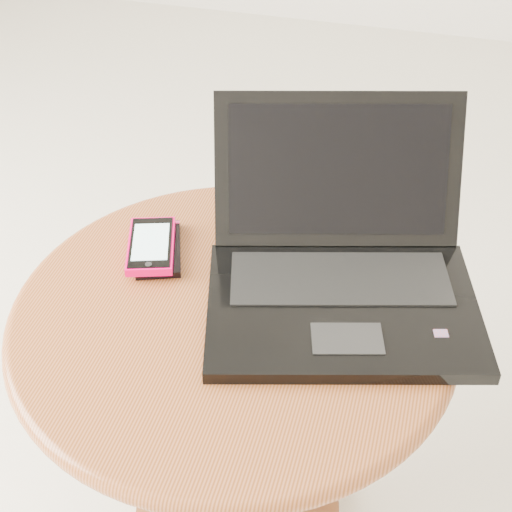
# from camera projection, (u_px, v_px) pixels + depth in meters

# --- Properties ---
(table) EXTENTS (0.57, 0.57, 0.45)m
(table) POSITION_uv_depth(u_px,v_px,m) (234.00, 363.00, 1.04)
(table) COLOR #4C230D
(table) RESTS_ON ground
(laptop) EXTENTS (0.40, 0.40, 0.21)m
(laptop) POSITION_uv_depth(u_px,v_px,m) (341.00, 267.00, 0.98)
(laptop) COLOR black
(laptop) RESTS_ON table
(phone_black) EXTENTS (0.10, 0.13, 0.01)m
(phone_black) POSITION_uv_depth(u_px,v_px,m) (158.00, 249.00, 1.06)
(phone_black) COLOR black
(phone_black) RESTS_ON table
(phone_pink) EXTENTS (0.09, 0.13, 0.01)m
(phone_pink) POSITION_uv_depth(u_px,v_px,m) (151.00, 245.00, 1.05)
(phone_pink) COLOR #FF0059
(phone_pink) RESTS_ON phone_black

